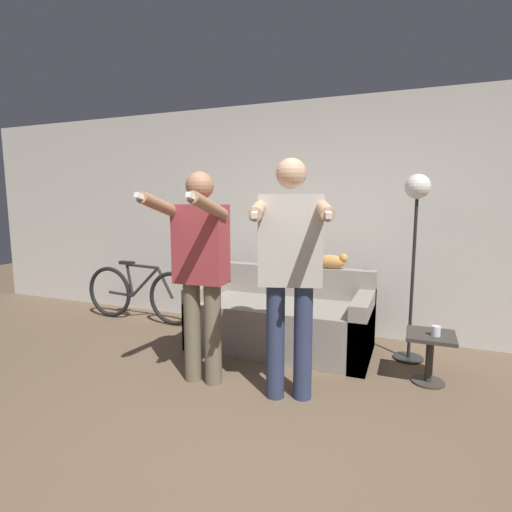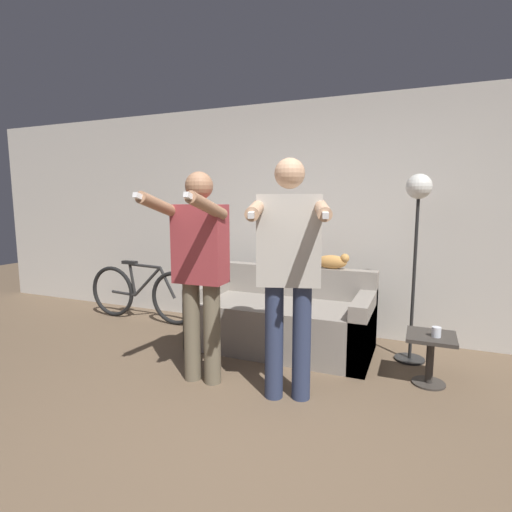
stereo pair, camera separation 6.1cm
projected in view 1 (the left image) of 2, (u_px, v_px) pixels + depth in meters
The scene contains 10 objects.
ground_plane at pixel (221, 456), 2.36m from camera, with size 16.00×16.00×0.00m, color brown.
wall_back at pixel (320, 218), 4.50m from camera, with size 10.00×0.05×2.60m.
couch at pixel (281, 320), 4.08m from camera, with size 1.79×0.85×0.80m.
person_left at pixel (200, 263), 3.19m from camera, with size 0.50×0.67×1.73m.
person_right at pixel (290, 263), 2.91m from camera, with size 0.65×0.78×1.80m.
cat at pixel (331, 261), 4.13m from camera, with size 0.43×0.11×0.16m.
floor_lamp at pixel (416, 215), 3.62m from camera, with size 0.28×0.28×1.74m.
side_table at pixel (430, 348), 3.27m from camera, with size 0.38×0.38×0.42m.
cup at pixel (436, 331), 3.20m from camera, with size 0.07×0.07×0.08m.
bicycle at pixel (140, 294), 4.97m from camera, with size 1.61×0.07×0.75m.
Camera 1 is at (1.00, -1.94, 1.50)m, focal length 28.00 mm.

